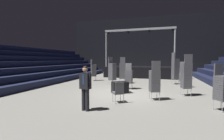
{
  "coord_description": "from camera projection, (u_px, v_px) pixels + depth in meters",
  "views": [
    {
      "loc": [
        2.2,
        -8.91,
        1.94
      ],
      "look_at": [
        -0.2,
        -0.94,
        1.4
      ],
      "focal_mm": 25.87,
      "sensor_mm": 36.0,
      "label": 1
    }
  ],
  "objects": [
    {
      "name": "ground_plane",
      "position": [
        120.0,
        94.0,
        9.28
      ],
      "size": [
        22.0,
        30.0,
        0.1
      ],
      "primitive_type": "cube",
      "color": "gray"
    },
    {
      "name": "arena_end_wall",
      "position": [
        145.0,
        45.0,
        23.34
      ],
      "size": [
        22.0,
        0.3,
        8.0
      ],
      "primitive_type": "cube",
      "color": "black",
      "rests_on": "ground_plane"
    },
    {
      "name": "bleacher_bank_left",
      "position": [
        19.0,
        64.0,
        12.54
      ],
      "size": [
        5.25,
        24.0,
        3.15
      ],
      "rotation": [
        0.0,
        0.0,
        1.57
      ],
      "color": "#191E38",
      "rests_on": "ground_plane"
    },
    {
      "name": "stage_riser",
      "position": [
        140.0,
        71.0,
        18.05
      ],
      "size": [
        7.49,
        3.36,
        5.1
      ],
      "color": "black",
      "rests_on": "ground_plane"
    },
    {
      "name": "man_with_tie",
      "position": [
        85.0,
        86.0,
        6.06
      ],
      "size": [
        0.57,
        0.32,
        1.71
      ],
      "rotation": [
        0.0,
        0.0,
        2.89
      ],
      "color": "black",
      "rests_on": "ground_plane"
    },
    {
      "name": "chair_stack_front_left",
      "position": [
        129.0,
        76.0,
        10.59
      ],
      "size": [
        0.44,
        0.44,
        1.71
      ],
      "rotation": [
        0.0,
        0.0,
        0.0
      ],
      "color": "#B2B5BA",
      "rests_on": "ground_plane"
    },
    {
      "name": "chair_stack_front_right",
      "position": [
        155.0,
        80.0,
        7.71
      ],
      "size": [
        0.56,
        0.56,
        1.88
      ],
      "rotation": [
        0.0,
        0.0,
        0.34
      ],
      "color": "#B2B5BA",
      "rests_on": "ground_plane"
    },
    {
      "name": "chair_stack_mid_left",
      "position": [
        112.0,
        71.0,
        12.05
      ],
      "size": [
        0.59,
        0.59,
        2.14
      ],
      "rotation": [
        0.0,
        0.0,
        4.24
      ],
      "color": "#B2B5BA",
      "rests_on": "ground_plane"
    },
    {
      "name": "chair_stack_mid_right",
      "position": [
        93.0,
        70.0,
        14.79
      ],
      "size": [
        0.61,
        0.61,
        1.96
      ],
      "rotation": [
        0.0,
        0.0,
        5.32
      ],
      "color": "#B2B5BA",
      "rests_on": "ground_plane"
    },
    {
      "name": "chair_stack_mid_centre",
      "position": [
        186.0,
        75.0,
        8.59
      ],
      "size": [
        0.54,
        0.54,
        2.22
      ],
      "rotation": [
        0.0,
        0.0,
        0.28
      ],
      "color": "#B2B5BA",
      "rests_on": "ground_plane"
    },
    {
      "name": "chair_stack_rear_left",
      "position": [
        222.0,
        87.0,
        6.07
      ],
      "size": [
        0.61,
        0.61,
        1.79
      ],
      "rotation": [
        0.0,
        0.0,
        3.69
      ],
      "color": "#B2B5BA",
      "rests_on": "ground_plane"
    },
    {
      "name": "chair_stack_rear_right",
      "position": [
        175.0,
        69.0,
        12.66
      ],
      "size": [
        0.59,
        0.59,
        2.48
      ],
      "rotation": [
        0.0,
        0.0,
        5.18
      ],
      "color": "#B2B5BA",
      "rests_on": "ground_plane"
    },
    {
      "name": "chair_stack_rear_centre",
      "position": [
        122.0,
        70.0,
        12.98
      ],
      "size": [
        0.5,
        0.5,
        2.14
      ],
      "rotation": [
        0.0,
        0.0,
        3.29
      ],
      "color": "#B2B5BA",
      "rests_on": "ground_plane"
    },
    {
      "name": "chair_stack_aisle_left",
      "position": [
        184.0,
        75.0,
        11.17
      ],
      "size": [
        0.62,
        0.62,
        1.79
      ],
      "rotation": [
        0.0,
        0.0,
        5.59
      ],
      "color": "#B2B5BA",
      "rests_on": "ground_plane"
    },
    {
      "name": "equipment_road_case",
      "position": [
        120.0,
        87.0,
        9.35
      ],
      "size": [
        1.08,
        0.99,
        0.66
      ],
      "primitive_type": "cube",
      "rotation": [
        0.0,
        0.0,
        0.57
      ],
      "color": "black",
      "rests_on": "ground_plane"
    },
    {
      "name": "loose_chair_near_man",
      "position": [
        118.0,
        91.0,
        7.2
      ],
      "size": [
        0.61,
        0.61,
        0.95
      ],
      "rotation": [
        0.0,
        0.0,
        0.6
      ],
      "color": "#B2B5BA",
      "rests_on": "ground_plane"
    }
  ]
}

